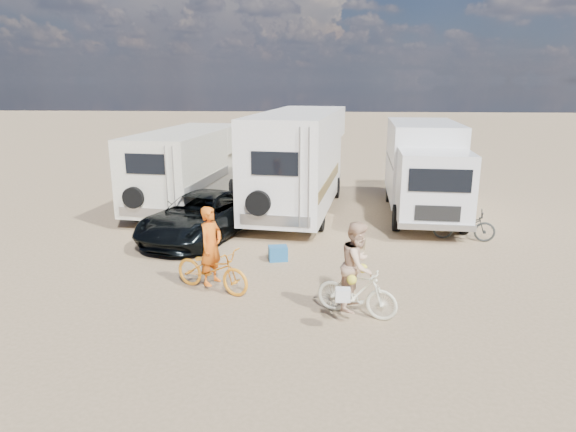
# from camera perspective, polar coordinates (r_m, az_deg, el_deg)

# --- Properties ---
(ground) EXTENTS (140.00, 140.00, 0.00)m
(ground) POSITION_cam_1_polar(r_m,az_deg,el_deg) (12.07, 0.96, -8.07)
(ground) COLOR #9B805D
(ground) RESTS_ON ground
(rv_main) EXTENTS (3.54, 8.47, 3.65)m
(rv_main) POSITION_cam_1_polar(r_m,az_deg,el_deg) (18.67, 1.28, 6.04)
(rv_main) COLOR silver
(rv_main) RESTS_ON ground
(rv_left) EXTENTS (3.14, 7.00, 2.94)m
(rv_left) POSITION_cam_1_polar(r_m,az_deg,el_deg) (19.55, -11.28, 5.10)
(rv_left) COLOR white
(rv_left) RESTS_ON ground
(box_truck) EXTENTS (2.83, 7.02, 3.27)m
(box_truck) POSITION_cam_1_polar(r_m,az_deg,el_deg) (18.63, 15.13, 4.90)
(box_truck) COLOR silver
(box_truck) RESTS_ON ground
(dark_suv) EXTENTS (3.58, 5.37, 1.37)m
(dark_suv) POSITION_cam_1_polar(r_m,az_deg,el_deg) (15.89, -9.74, 0.02)
(dark_suv) COLOR black
(dark_suv) RESTS_ON ground
(bike_man) EXTENTS (2.09, 1.46, 1.04)m
(bike_man) POSITION_cam_1_polar(r_m,az_deg,el_deg) (11.87, -8.55, -5.94)
(bike_man) COLOR orange
(bike_man) RESTS_ON ground
(bike_woman) EXTENTS (1.78, 1.10, 1.04)m
(bike_woman) POSITION_cam_1_polar(r_m,az_deg,el_deg) (10.63, 7.73, -8.48)
(bike_woman) COLOR beige
(bike_woman) RESTS_ON ground
(rider_man) EXTENTS (0.68, 0.79, 1.83)m
(rider_man) POSITION_cam_1_polar(r_m,az_deg,el_deg) (11.74, -8.62, -4.15)
(rider_man) COLOR #D85C12
(rider_man) RESTS_ON ground
(rider_woman) EXTENTS (0.98, 1.09, 1.84)m
(rider_woman) POSITION_cam_1_polar(r_m,az_deg,el_deg) (10.48, 7.81, -6.47)
(rider_woman) COLOR #D7AB88
(rider_woman) RESTS_ON ground
(bike_parked) EXTENTS (1.92, 1.01, 0.96)m
(bike_parked) POSITION_cam_1_polar(r_m,az_deg,el_deg) (16.33, 19.17, -0.95)
(bike_parked) COLOR #282B28
(bike_parked) RESTS_ON ground
(cooler) EXTENTS (0.56, 0.46, 0.40)m
(cooler) POSITION_cam_1_polar(r_m,az_deg,el_deg) (13.77, -1.13, -4.22)
(cooler) COLOR #1F5A8E
(cooler) RESTS_ON ground
(crate) EXTENTS (0.45, 0.45, 0.32)m
(crate) POSITION_cam_1_polar(r_m,az_deg,el_deg) (14.96, 7.94, -2.94)
(crate) COLOR olive
(crate) RESTS_ON ground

